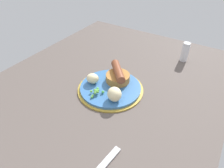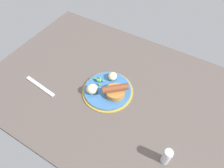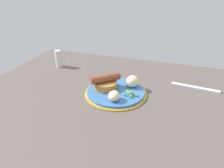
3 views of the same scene
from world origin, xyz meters
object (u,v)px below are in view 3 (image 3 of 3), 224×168
Objects in this scene: potato_chunk_0 at (132,81)px; pea_pile at (130,93)px; sausage_pudding at (106,83)px; salt_shaker at (59,59)px; potato_chunk_2 at (114,96)px; fork at (195,88)px; dinner_plate at (116,92)px.

pea_pile is at bearing -82.71° from potato_chunk_0.
sausage_pudding is at bearing -155.29° from potato_chunk_0.
salt_shaker reaches higher than potato_chunk_0.
salt_shaker reaches higher than potato_chunk_2.
pea_pile is (10.04, -2.22, -1.27)cm from sausage_pudding.
potato_chunk_0 is 25.08cm from fork.
potato_chunk_0 is at bearing -16.12° from salt_shaker.
potato_chunk_0 is at bearing 97.29° from pea_pile.
sausage_pudding is at bearing 173.81° from dinner_plate.
fork is (32.38, 13.22, -3.37)cm from sausage_pudding.
sausage_pudding is 1.26× the size of salt_shaker.
salt_shaker is at bearing 147.27° from potato_chunk_2.
sausage_pudding is at bearing -27.66° from salt_shaker.
potato_chunk_0 is 0.62× the size of salt_shaker.
potato_chunk_0 is at bearing 42.98° from dinner_plate.
dinner_plate is 31.35cm from fork.
potato_chunk_0 is (5.03, 4.69, 3.10)cm from dinner_plate.
dinner_plate is 4.40× the size of pea_pile.
dinner_plate reaches higher than fork.
pea_pile is 0.64× the size of salt_shaker.
potato_chunk_0 is at bearing -152.86° from fork.
sausage_pudding is 1.97× the size of pea_pile.
dinner_plate is at bearing 163.19° from pea_pile.
fork is 61.88cm from salt_shaker.
potato_chunk_2 is (-4.49, -4.82, 0.73)cm from pea_pile.
sausage_pudding is 35.14cm from fork.
fork is at bearing 21.19° from potato_chunk_0.
potato_chunk_2 is at bearing -136.99° from fork.
salt_shaker is (-29.35, 15.38, 0.35)cm from sausage_pudding.
pea_pile is 6.63cm from potato_chunk_2.
fork is at bearing 37.06° from potato_chunk_2.
sausage_pudding is 10.14cm from potato_chunk_0.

